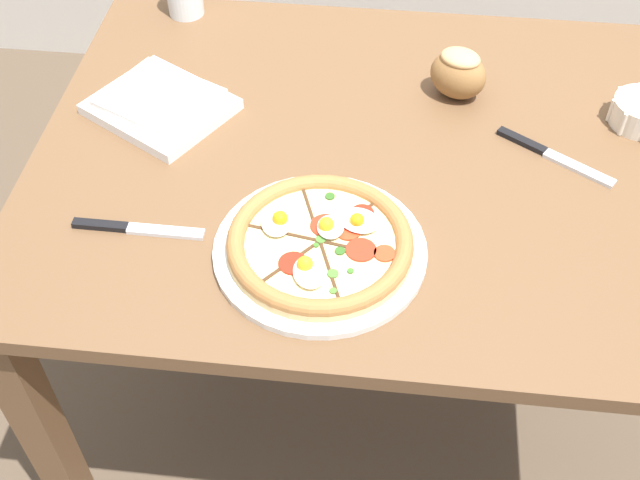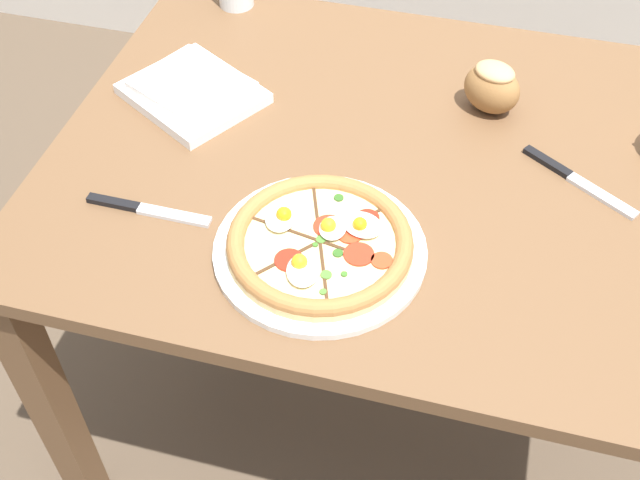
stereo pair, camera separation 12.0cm
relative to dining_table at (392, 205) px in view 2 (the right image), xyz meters
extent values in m
plane|color=brown|center=(0.00, 0.00, -0.66)|extent=(12.00, 12.00, 0.00)
cube|color=brown|center=(0.00, 0.00, 0.10)|extent=(1.18, 0.91, 0.03)
cube|color=brown|center=(-0.54, -0.41, -0.29)|extent=(0.06, 0.06, 0.74)
cube|color=brown|center=(-0.54, 0.41, -0.29)|extent=(0.06, 0.06, 0.74)
cylinder|color=white|center=(-0.07, -0.24, 0.12)|extent=(0.33, 0.33, 0.01)
cylinder|color=#DBB775|center=(-0.07, -0.24, 0.13)|extent=(0.28, 0.28, 0.01)
cylinder|color=beige|center=(-0.07, -0.24, 0.14)|extent=(0.24, 0.24, 0.00)
torus|color=#A36B38|center=(-0.07, -0.24, 0.14)|extent=(0.28, 0.28, 0.03)
cube|color=#472D19|center=(-0.11, -0.29, 0.14)|extent=(0.08, 0.09, 0.00)
cube|color=#472D19|center=(-0.05, -0.30, 0.14)|extent=(0.05, 0.11, 0.00)
cube|color=#472D19|center=(-0.01, -0.25, 0.14)|extent=(0.12, 0.03, 0.00)
cube|color=#472D19|center=(-0.03, -0.20, 0.14)|extent=(0.08, 0.09, 0.00)
cube|color=#472D19|center=(-0.09, -0.19, 0.14)|extent=(0.05, 0.11, 0.00)
cube|color=#472D19|center=(-0.13, -0.23, 0.14)|extent=(0.12, 0.03, 0.00)
cylinder|color=red|center=(-0.03, -0.22, 0.14)|extent=(0.04, 0.04, 0.00)
cylinder|color=red|center=(0.03, -0.26, 0.14)|extent=(0.03, 0.03, 0.00)
cylinder|color=red|center=(-0.07, -0.21, 0.14)|extent=(0.05, 0.05, 0.00)
cylinder|color=red|center=(-0.01, -0.25, 0.14)|extent=(0.05, 0.05, 0.00)
cylinder|color=red|center=(-0.11, -0.29, 0.14)|extent=(0.04, 0.04, 0.00)
cylinder|color=red|center=(-0.01, -0.18, 0.14)|extent=(0.04, 0.04, 0.00)
ellipsoid|color=white|center=(-0.14, -0.22, 0.14)|extent=(0.06, 0.07, 0.01)
sphere|color=orange|center=(-0.14, -0.22, 0.15)|extent=(0.02, 0.02, 0.02)
ellipsoid|color=white|center=(-0.06, -0.22, 0.14)|extent=(0.05, 0.05, 0.01)
sphere|color=#F4AD1E|center=(-0.06, -0.22, 0.15)|extent=(0.02, 0.02, 0.02)
ellipsoid|color=white|center=(-0.02, -0.20, 0.14)|extent=(0.08, 0.07, 0.01)
sphere|color=orange|center=(-0.02, -0.21, 0.15)|extent=(0.02, 0.02, 0.02)
ellipsoid|color=white|center=(-0.08, -0.31, 0.14)|extent=(0.06, 0.07, 0.01)
sphere|color=#F4AD1E|center=(-0.09, -0.30, 0.15)|extent=(0.02, 0.02, 0.02)
cylinder|color=#2D5B1E|center=(-0.04, -0.26, 0.14)|extent=(0.02, 0.02, 0.00)
cylinder|color=#386B23|center=(-0.02, -0.30, 0.14)|extent=(0.01, 0.01, 0.00)
cylinder|color=#386B23|center=(-0.08, -0.25, 0.14)|extent=(0.01, 0.01, 0.00)
cylinder|color=#477A2D|center=(-0.05, -0.30, 0.14)|extent=(0.02, 0.02, 0.00)
cylinder|color=#477A2D|center=(-0.07, -0.24, 0.14)|extent=(0.02, 0.02, 0.00)
cylinder|color=#477A2D|center=(-0.04, -0.34, 0.14)|extent=(0.01, 0.01, 0.00)
cylinder|color=#2D5B1E|center=(-0.07, -0.15, 0.14)|extent=(0.02, 0.02, 0.00)
cube|color=white|center=(-0.40, 0.07, 0.12)|extent=(0.30, 0.28, 0.02)
cube|color=white|center=(-0.40, 0.07, 0.14)|extent=(0.24, 0.23, 0.02)
ellipsoid|color=olive|center=(0.13, 0.18, 0.15)|extent=(0.13, 0.11, 0.09)
ellipsoid|color=tan|center=(0.13, 0.18, 0.19)|extent=(0.09, 0.08, 0.03)
cube|color=silver|center=(-0.32, -0.23, 0.11)|extent=(0.12, 0.02, 0.01)
cube|color=black|center=(-0.42, -0.23, 0.12)|extent=(0.09, 0.02, 0.01)
cube|color=silver|center=(0.34, -0.01, 0.11)|extent=(0.12, 0.09, 0.01)
cube|color=black|center=(0.25, 0.05, 0.12)|extent=(0.09, 0.06, 0.01)
camera|label=1|loc=(0.02, -1.05, 1.03)|focal=45.00mm
camera|label=2|loc=(0.14, -1.03, 1.03)|focal=45.00mm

